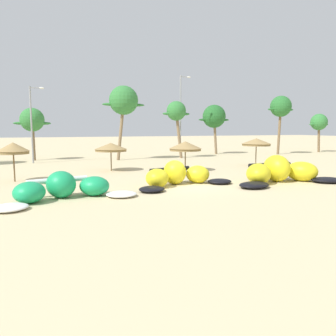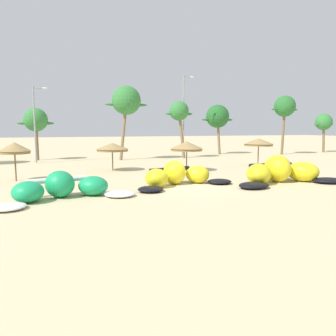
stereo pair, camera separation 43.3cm
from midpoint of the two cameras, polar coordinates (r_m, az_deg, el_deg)
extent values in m
plane|color=beige|center=(22.14, 3.04, -3.06)|extent=(260.00, 260.00, 0.00)
ellipsoid|color=white|center=(17.29, -26.06, -6.06)|extent=(2.28, 2.24, 0.29)
ellipsoid|color=#199E5B|center=(18.49, -23.19, -3.85)|extent=(2.11, 2.18, 1.09)
ellipsoid|color=#199E5B|center=(19.26, -18.37, -2.67)|extent=(1.90, 2.00, 1.47)
ellipsoid|color=#199E5B|center=(19.40, -13.05, -3.00)|extent=(2.32, 2.31, 1.09)
ellipsoid|color=white|center=(18.84, -8.60, -4.42)|extent=(1.90, 1.79, 0.29)
cylinder|color=white|center=(19.80, -18.85, -1.99)|extent=(3.32, 1.00, 0.30)
cube|color=white|center=(19.10, -18.24, -2.74)|extent=(1.31, 0.86, 0.04)
ellipsoid|color=black|center=(20.08, -3.40, -3.61)|extent=(2.19, 2.14, 0.33)
ellipsoid|color=yellow|center=(21.47, -2.43, -1.72)|extent=(2.02, 2.10, 1.22)
ellipsoid|color=yellow|center=(22.66, 0.61, -0.73)|extent=(1.80, 1.92, 1.64)
ellipsoid|color=yellow|center=(23.31, 4.54, -1.06)|extent=(2.22, 2.22, 1.22)
ellipsoid|color=black|center=(23.21, 8.25, -2.26)|extent=(1.84, 1.71, 0.33)
cylinder|color=black|center=(23.12, -0.19, -0.22)|extent=(3.15, 0.93, 0.29)
cube|color=black|center=(22.52, 0.84, -0.77)|extent=(1.25, 0.82, 0.04)
ellipsoid|color=black|center=(22.00, 13.92, -2.82)|extent=(2.63, 2.28, 0.38)
ellipsoid|color=yellow|center=(23.57, 14.67, -0.94)|extent=(2.66, 2.77, 1.41)
ellipsoid|color=yellow|center=(24.99, 17.55, -0.04)|extent=(1.72, 2.26, 1.90)
ellipsoid|color=yellow|center=(25.83, 21.38, -0.53)|extent=(2.61, 2.77, 1.41)
ellipsoid|color=black|center=(25.81, 25.07, -1.86)|extent=(2.67, 2.36, 0.38)
cylinder|color=black|center=(25.59, 16.50, 0.51)|extent=(3.52, 0.41, 0.32)
cube|color=black|center=(24.82, 17.86, -0.10)|extent=(1.30, 0.83, 0.04)
cylinder|color=brown|center=(26.24, -25.18, 0.24)|extent=(0.10, 0.10, 2.17)
cone|color=#9E7F4C|center=(26.13, -25.33, 3.29)|extent=(2.22, 2.22, 0.63)
cylinder|color=olive|center=(26.15, -25.29, 2.39)|extent=(2.11, 2.11, 0.20)
cylinder|color=brown|center=(30.22, -10.07, 1.34)|extent=(0.10, 0.10, 1.94)
cone|color=#9E7F4C|center=(30.13, -10.12, 3.71)|extent=(2.89, 2.89, 0.56)
cylinder|color=olive|center=(30.15, -10.11, 2.99)|extent=(2.75, 2.75, 0.20)
cylinder|color=brown|center=(29.75, 2.54, 1.41)|extent=(0.10, 0.10, 1.99)
cone|color=#9E7F4C|center=(29.65, 2.55, 3.94)|extent=(2.92, 2.92, 0.65)
cylinder|color=olive|center=(29.68, 2.55, 3.13)|extent=(2.77, 2.77, 0.20)
cylinder|color=brown|center=(34.47, 14.40, 2.15)|extent=(0.10, 0.10, 2.24)
cone|color=#9E7F4C|center=(34.39, 14.47, 4.46)|extent=(2.90, 2.90, 0.55)
cylinder|color=olive|center=(34.41, 14.45, 3.84)|extent=(2.75, 2.75, 0.20)
cylinder|color=brown|center=(42.61, -22.25, 4.41)|extent=(0.40, 0.36, 4.78)
sphere|color=#337A38|center=(42.59, -22.42, 7.62)|extent=(2.77, 2.77, 2.77)
ellipsoid|color=#337A38|center=(42.62, -23.89, 6.99)|extent=(1.94, 0.50, 0.36)
ellipsoid|color=#337A38|center=(42.59, -20.89, 7.12)|extent=(1.94, 0.50, 0.36)
cylinder|color=#7F6647|center=(40.35, -8.34, 6.36)|extent=(1.14, 0.36, 7.06)
sphere|color=#337A38|center=(40.57, -7.88, 11.36)|extent=(3.42, 3.42, 3.42)
ellipsoid|color=#337A38|center=(40.23, -9.80, 10.63)|extent=(2.39, 0.50, 0.36)
ellipsoid|color=#337A38|center=(40.88, -5.97, 10.63)|extent=(2.39, 0.50, 0.36)
cylinder|color=#7F6647|center=(42.61, 1.55, 5.70)|extent=(1.06, 0.36, 5.94)
sphere|color=#337A38|center=(42.52, 1.12, 9.70)|extent=(2.45, 2.45, 2.45)
ellipsoid|color=#337A38|center=(42.13, -0.12, 9.23)|extent=(1.71, 0.50, 0.36)
ellipsoid|color=#337A38|center=(42.89, 2.35, 9.18)|extent=(1.71, 0.50, 0.36)
cylinder|color=#7F6647|center=(49.85, 7.79, 5.55)|extent=(0.80, 0.36, 5.52)
sphere|color=#236028|center=(49.77, 7.61, 8.72)|extent=(3.36, 3.36, 3.36)
ellipsoid|color=#236028|center=(49.12, 6.22, 8.18)|extent=(2.35, 0.50, 0.36)
ellipsoid|color=#236028|center=(50.42, 8.95, 8.10)|extent=(2.35, 0.50, 0.36)
cylinder|color=brown|center=(51.44, 18.20, 6.09)|extent=(0.57, 0.36, 6.93)
sphere|color=#286B2D|center=(51.60, 18.43, 9.93)|extent=(3.03, 3.03, 3.03)
ellipsoid|color=#286B2D|center=(50.81, 17.35, 9.51)|extent=(2.12, 0.50, 0.36)
ellipsoid|color=#286B2D|center=(52.35, 19.45, 9.34)|extent=(2.12, 0.50, 0.36)
cylinder|color=brown|center=(58.26, 24.11, 4.82)|extent=(0.63, 0.36, 4.77)
sphere|color=#337A38|center=(58.15, 24.13, 7.17)|extent=(2.58, 2.58, 2.58)
ellipsoid|color=#337A38|center=(57.42, 23.38, 6.83)|extent=(1.81, 0.50, 0.36)
ellipsoid|color=#337A38|center=(58.89, 24.82, 6.74)|extent=(1.81, 0.50, 0.36)
cylinder|color=gray|center=(39.24, -22.53, 6.77)|extent=(0.18, 0.18, 8.24)
cylinder|color=gray|center=(39.47, -21.91, 12.57)|extent=(1.20, 0.10, 0.10)
ellipsoid|color=silver|center=(39.47, -21.02, 12.61)|extent=(0.56, 0.24, 0.20)
cylinder|color=gray|center=(44.57, 1.85, 8.75)|extent=(0.18, 0.18, 10.61)
cylinder|color=gray|center=(45.27, 2.58, 15.27)|extent=(1.17, 0.10, 0.10)
ellipsoid|color=silver|center=(45.51, 3.28, 15.22)|extent=(0.56, 0.24, 0.20)
camera|label=1|loc=(0.22, -90.53, -0.06)|focal=35.78mm
camera|label=2|loc=(0.22, 89.47, 0.06)|focal=35.78mm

